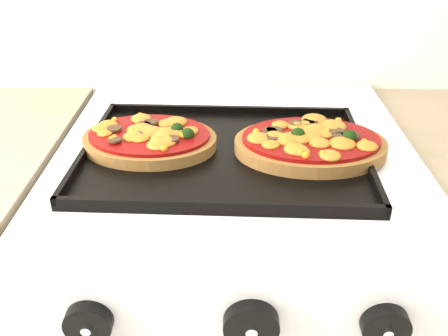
{
  "coord_description": "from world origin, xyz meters",
  "views": [
    {
      "loc": [
        0.0,
        0.97,
        1.29
      ],
      "look_at": [
        -0.01,
        1.61,
        0.92
      ],
      "focal_mm": 40.0,
      "sensor_mm": 36.0,
      "label": 1
    }
  ],
  "objects": [
    {
      "name": "pizza_right",
      "position": [
        0.13,
        1.66,
        0.94
      ],
      "size": [
        0.24,
        0.18,
        0.03
      ],
      "primitive_type": null,
      "rotation": [
        0.0,
        0.0,
        -0.02
      ],
      "color": "brown",
      "rests_on": "baking_tray"
    },
    {
      "name": "control_panel",
      "position": [
        0.01,
        1.39,
        0.85
      ],
      "size": [
        0.6,
        0.02,
        0.09
      ],
      "primitive_type": "cube",
      "color": "silver",
      "rests_on": "stove"
    },
    {
      "name": "pizza_left",
      "position": [
        -0.13,
        1.68,
        0.94
      ],
      "size": [
        0.23,
        0.18,
        0.03
      ],
      "primitive_type": null,
      "rotation": [
        0.0,
        0.0,
        -0.09
      ],
      "color": "brown",
      "rests_on": "baking_tray"
    },
    {
      "name": "knob_left",
      "position": [
        -0.16,
        1.37,
        0.85
      ],
      "size": [
        0.06,
        0.02,
        0.06
      ],
      "primitive_type": "cylinder",
      "rotation": [
        1.57,
        0.0,
        0.0
      ],
      "color": "black",
      "rests_on": "control_panel"
    },
    {
      "name": "knob_center",
      "position": [
        0.03,
        1.37,
        0.85
      ],
      "size": [
        0.06,
        0.02,
        0.06
      ],
      "primitive_type": "cylinder",
      "rotation": [
        1.57,
        0.0,
        0.0
      ],
      "color": "black",
      "rests_on": "control_panel"
    },
    {
      "name": "baking_tray",
      "position": [
        -0.01,
        1.66,
        0.92
      ],
      "size": [
        0.45,
        0.34,
        0.02
      ],
      "primitive_type": "cube",
      "rotation": [
        0.0,
        0.0,
        -0.03
      ],
      "color": "black",
      "rests_on": "stove"
    },
    {
      "name": "knob_right",
      "position": [
        0.18,
        1.37,
        0.85
      ],
      "size": [
        0.06,
        0.02,
        0.06
      ],
      "primitive_type": "cylinder",
      "rotation": [
        1.57,
        0.0,
        0.0
      ],
      "color": "black",
      "rests_on": "control_panel"
    }
  ]
}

